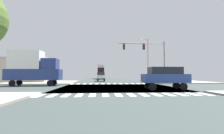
# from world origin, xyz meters

# --- Properties ---
(ground) EXTENTS (90.00, 90.00, 0.05)m
(ground) POSITION_xyz_m (0.00, 0.00, -0.03)
(ground) COLOR #333C3B
(sidewalk_corner_ne) EXTENTS (12.00, 12.00, 0.14)m
(sidewalk_corner_ne) POSITION_xyz_m (13.00, 12.00, 0.07)
(sidewalk_corner_ne) COLOR gray
(sidewalk_corner_ne) RESTS_ON ground
(sidewalk_corner_nw) EXTENTS (12.00, 12.00, 0.14)m
(sidewalk_corner_nw) POSITION_xyz_m (-13.00, 12.00, 0.07)
(sidewalk_corner_nw) COLOR gray
(sidewalk_corner_nw) RESTS_ON ground
(crosswalk_near) EXTENTS (13.50, 2.00, 0.01)m
(crosswalk_near) POSITION_xyz_m (-0.25, -7.30, 0.00)
(crosswalk_near) COLOR white
(crosswalk_near) RESTS_ON ground
(crosswalk_far) EXTENTS (13.50, 2.00, 0.01)m
(crosswalk_far) POSITION_xyz_m (-0.25, 7.30, 0.00)
(crosswalk_far) COLOR white
(crosswalk_far) RESTS_ON ground
(traffic_signal_mast) EXTENTS (7.90, 0.55, 7.15)m
(traffic_signal_mast) POSITION_xyz_m (5.63, 6.82, 5.32)
(traffic_signal_mast) COLOR gray
(traffic_signal_mast) RESTS_ON ground
(street_lamp) EXTENTS (1.78, 0.32, 9.12)m
(street_lamp) POSITION_xyz_m (7.74, 14.21, 5.37)
(street_lamp) COLOR gray
(street_lamp) RESTS_ON ground
(bank_building) EXTENTS (13.46, 8.34, 4.87)m
(bank_building) POSITION_xyz_m (-18.59, 15.78, 2.44)
(bank_building) COLOR #BBB198
(bank_building) RESTS_ON ground
(suv_farside_1) EXTENTS (4.60, 1.96, 2.34)m
(suv_farside_1) POSITION_xyz_m (4.51, -3.50, 1.39)
(suv_farside_1) COLOR black
(suv_farside_1) RESTS_ON ground
(sedan_queued_1) EXTENTS (1.80, 4.30, 1.88)m
(sedan_queued_1) POSITION_xyz_m (-2.00, 17.08, 1.12)
(sedan_queued_1) COLOR black
(sedan_queued_1) RESTS_ON ground
(box_truck_trailing_2) EXTENTS (7.20, 2.40, 4.85)m
(box_truck_trailing_2) POSITION_xyz_m (-11.56, 3.50, 2.56)
(box_truck_trailing_2) COLOR black
(box_truck_trailing_2) RESTS_ON ground
(suv_middle_4) EXTENTS (1.96, 4.60, 2.34)m
(suv_middle_4) POSITION_xyz_m (-2.00, 29.73, 1.39)
(suv_middle_4) COLOR black
(suv_middle_4) RESTS_ON ground
(box_truck_outer_3) EXTENTS (2.40, 7.20, 4.85)m
(box_truck_outer_3) POSITION_xyz_m (-2.00, 37.98, 2.56)
(box_truck_outer_3) COLOR black
(box_truck_outer_3) RESTS_ON ground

